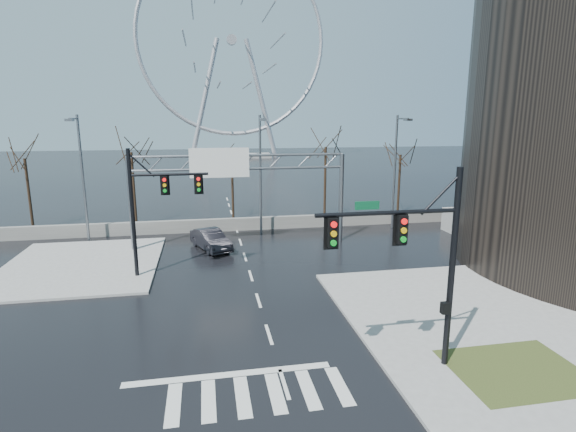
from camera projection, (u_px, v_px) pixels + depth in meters
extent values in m
plane|color=black|center=(269.00, 334.00, 20.62)|extent=(260.00, 260.00, 0.00)
cube|color=gray|center=(446.00, 300.00, 24.33)|extent=(12.00, 10.00, 0.15)
cube|color=gray|center=(82.00, 265.00, 30.15)|extent=(10.00, 12.00, 0.15)
cube|color=#333D19|center=(517.00, 370.00, 17.41)|extent=(5.00, 4.00, 0.02)
cube|color=slate|center=(237.00, 224.00, 39.71)|extent=(52.00, 0.50, 1.10)
cylinder|color=black|center=(452.00, 272.00, 17.10)|extent=(0.24, 0.24, 8.00)
cylinder|color=black|center=(388.00, 213.00, 16.10)|extent=(5.40, 0.16, 0.16)
cube|color=black|center=(402.00, 229.00, 16.17)|extent=(0.35, 0.28, 1.05)
cube|color=black|center=(332.00, 233.00, 15.71)|extent=(0.35, 0.28, 1.05)
cylinder|color=black|center=(133.00, 215.00, 27.16)|extent=(0.24, 0.24, 8.00)
cylinder|color=black|center=(170.00, 175.00, 27.06)|extent=(4.60, 0.16, 0.16)
cube|color=black|center=(165.00, 185.00, 26.99)|extent=(0.35, 0.28, 1.05)
cube|color=black|center=(199.00, 184.00, 27.35)|extent=(0.35, 0.28, 1.05)
cylinder|color=slate|center=(131.00, 205.00, 32.84)|extent=(0.36, 0.36, 7.00)
cylinder|color=slate|center=(341.00, 198.00, 35.72)|extent=(0.36, 0.36, 7.00)
cylinder|color=slate|center=(239.00, 155.00, 33.54)|extent=(16.00, 0.20, 0.20)
cylinder|color=slate|center=(240.00, 169.00, 33.75)|extent=(16.00, 0.20, 0.20)
cube|color=#0A4B29|center=(219.00, 163.00, 33.23)|extent=(4.20, 0.10, 2.00)
cube|color=silver|center=(219.00, 163.00, 33.17)|extent=(4.40, 0.02, 2.20)
cylinder|color=slate|center=(83.00, 180.00, 35.17)|extent=(0.20, 0.20, 10.00)
cylinder|color=slate|center=(73.00, 119.00, 33.11)|extent=(0.12, 2.20, 0.12)
cube|color=slate|center=(69.00, 120.00, 32.17)|extent=(0.50, 0.70, 0.18)
cylinder|color=slate|center=(260.00, 176.00, 37.68)|extent=(0.20, 0.20, 10.00)
cylinder|color=slate|center=(261.00, 119.00, 35.63)|extent=(0.12, 2.20, 0.12)
cube|color=slate|center=(263.00, 120.00, 34.69)|extent=(0.50, 0.70, 0.18)
cylinder|color=slate|center=(395.00, 173.00, 39.84)|extent=(0.20, 0.20, 10.00)
cylinder|color=slate|center=(403.00, 119.00, 37.78)|extent=(0.12, 2.20, 0.12)
cube|color=slate|center=(408.00, 120.00, 36.84)|extent=(0.50, 0.70, 0.18)
cylinder|color=black|center=(29.00, 194.00, 39.76)|extent=(0.24, 0.24, 6.30)
cylinder|color=black|center=(134.00, 189.00, 40.85)|extent=(0.24, 0.24, 6.75)
cylinder|color=black|center=(233.00, 190.00, 43.53)|extent=(0.24, 0.24, 5.85)
cylinder|color=black|center=(325.00, 183.00, 44.06)|extent=(0.24, 0.24, 7.02)
cylinder|color=black|center=(399.00, 185.00, 46.08)|extent=(0.24, 0.24, 6.12)
cube|color=gray|center=(235.00, 156.00, 112.65)|extent=(18.00, 6.00, 1.00)
torus|color=#B2B2B7|center=(232.00, 40.00, 106.79)|extent=(45.00, 1.00, 45.00)
cylinder|color=#B2B2B7|center=(232.00, 40.00, 106.79)|extent=(2.40, 1.50, 2.40)
cylinder|color=#B2B2B7|center=(204.00, 100.00, 108.51)|extent=(8.28, 1.20, 28.82)
cylinder|color=#B2B2B7|center=(262.00, 101.00, 111.03)|extent=(8.28, 1.20, 28.82)
imported|color=black|center=(211.00, 240.00, 33.85)|extent=(3.24, 4.92, 1.53)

